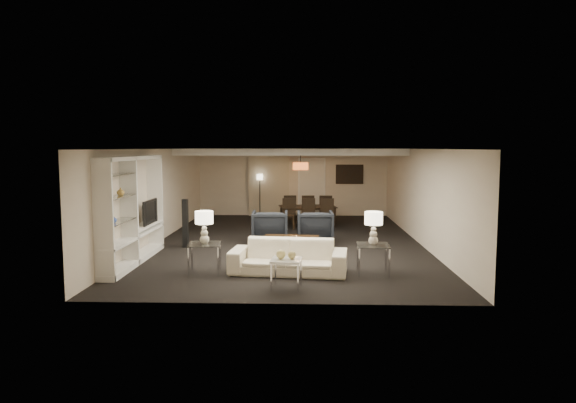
# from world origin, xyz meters

# --- Properties ---
(floor) EXTENTS (11.00, 11.00, 0.00)m
(floor) POSITION_xyz_m (0.00, 0.00, 0.00)
(floor) COLOR black
(floor) RESTS_ON ground
(ceiling) EXTENTS (7.00, 11.00, 0.02)m
(ceiling) POSITION_xyz_m (0.00, 0.00, 2.50)
(ceiling) COLOR silver
(ceiling) RESTS_ON ground
(wall_back) EXTENTS (7.00, 0.02, 2.50)m
(wall_back) POSITION_xyz_m (0.00, 5.50, 1.25)
(wall_back) COLOR beige
(wall_back) RESTS_ON ground
(wall_front) EXTENTS (7.00, 0.02, 2.50)m
(wall_front) POSITION_xyz_m (0.00, -5.50, 1.25)
(wall_front) COLOR beige
(wall_front) RESTS_ON ground
(wall_left) EXTENTS (0.02, 11.00, 2.50)m
(wall_left) POSITION_xyz_m (-3.50, 0.00, 1.25)
(wall_left) COLOR beige
(wall_left) RESTS_ON ground
(wall_right) EXTENTS (0.02, 11.00, 2.50)m
(wall_right) POSITION_xyz_m (3.50, 0.00, 1.25)
(wall_right) COLOR beige
(wall_right) RESTS_ON ground
(ceiling_soffit) EXTENTS (7.00, 4.00, 0.20)m
(ceiling_soffit) POSITION_xyz_m (0.00, 3.50, 2.40)
(ceiling_soffit) COLOR silver
(ceiling_soffit) RESTS_ON ceiling
(curtains) EXTENTS (1.50, 0.12, 2.40)m
(curtains) POSITION_xyz_m (-0.90, 5.42, 1.20)
(curtains) COLOR beige
(curtains) RESTS_ON wall_back
(door) EXTENTS (0.90, 0.05, 2.10)m
(door) POSITION_xyz_m (0.70, 5.47, 1.05)
(door) COLOR silver
(door) RESTS_ON wall_back
(painting) EXTENTS (0.95, 0.04, 0.65)m
(painting) POSITION_xyz_m (2.10, 5.46, 1.55)
(painting) COLOR #142D38
(painting) RESTS_ON wall_back
(media_unit) EXTENTS (0.38, 3.40, 2.35)m
(media_unit) POSITION_xyz_m (-3.31, -2.60, 1.18)
(media_unit) COLOR white
(media_unit) RESTS_ON wall_left
(pendant_light) EXTENTS (0.52, 0.52, 0.24)m
(pendant_light) POSITION_xyz_m (0.30, 3.50, 1.92)
(pendant_light) COLOR #D8591E
(pendant_light) RESTS_ON ceiling_soffit
(sofa) EXTENTS (2.42, 1.16, 0.68)m
(sofa) POSITION_xyz_m (0.12, -3.45, 0.34)
(sofa) COLOR beige
(sofa) RESTS_ON floor
(coffee_table) EXTENTS (1.34, 0.85, 0.46)m
(coffee_table) POSITION_xyz_m (0.12, -1.85, 0.23)
(coffee_table) COLOR black
(coffee_table) RESTS_ON floor
(armchair_left) EXTENTS (0.96, 0.99, 0.87)m
(armchair_left) POSITION_xyz_m (-0.48, -0.15, 0.44)
(armchair_left) COLOR black
(armchair_left) RESTS_ON floor
(armchair_right) EXTENTS (0.96, 0.98, 0.87)m
(armchair_right) POSITION_xyz_m (0.72, -0.15, 0.44)
(armchair_right) COLOR black
(armchair_right) RESTS_ON floor
(side_table_left) EXTENTS (0.70, 0.70, 0.60)m
(side_table_left) POSITION_xyz_m (-1.58, -3.45, 0.30)
(side_table_left) COLOR white
(side_table_left) RESTS_ON floor
(side_table_right) EXTENTS (0.67, 0.67, 0.60)m
(side_table_right) POSITION_xyz_m (1.82, -3.45, 0.30)
(side_table_right) COLOR silver
(side_table_right) RESTS_ON floor
(table_lamp_left) EXTENTS (0.41, 0.41, 0.66)m
(table_lamp_left) POSITION_xyz_m (-1.58, -3.45, 0.93)
(table_lamp_left) COLOR beige
(table_lamp_left) RESTS_ON side_table_left
(table_lamp_right) EXTENTS (0.37, 0.37, 0.66)m
(table_lamp_right) POSITION_xyz_m (1.82, -3.45, 0.93)
(table_lamp_right) COLOR beige
(table_lamp_right) RESTS_ON side_table_right
(marble_table) EXTENTS (0.59, 0.59, 0.54)m
(marble_table) POSITION_xyz_m (0.12, -4.55, 0.27)
(marble_table) COLOR white
(marble_table) RESTS_ON floor
(gold_gourd_a) EXTENTS (0.17, 0.17, 0.17)m
(gold_gourd_a) POSITION_xyz_m (0.02, -4.55, 0.62)
(gold_gourd_a) COLOR #DFCE76
(gold_gourd_a) RESTS_ON marble_table
(gold_gourd_b) EXTENTS (0.15, 0.15, 0.15)m
(gold_gourd_b) POSITION_xyz_m (0.22, -4.55, 0.61)
(gold_gourd_b) COLOR tan
(gold_gourd_b) RESTS_ON marble_table
(television) EXTENTS (0.98, 0.13, 0.57)m
(television) POSITION_xyz_m (-3.28, -1.80, 1.03)
(television) COLOR black
(television) RESTS_ON media_unit
(vase_blue) EXTENTS (0.16, 0.16, 0.16)m
(vase_blue) POSITION_xyz_m (-3.31, -3.80, 1.14)
(vase_blue) COLOR #2745AA
(vase_blue) RESTS_ON media_unit
(vase_amber) EXTENTS (0.16, 0.16, 0.16)m
(vase_amber) POSITION_xyz_m (-3.31, -3.32, 1.64)
(vase_amber) COLOR #BA8F3E
(vase_amber) RESTS_ON media_unit
(floor_speaker) EXTENTS (0.14, 0.14, 1.23)m
(floor_speaker) POSITION_xyz_m (-2.59, -0.80, 0.62)
(floor_speaker) COLOR black
(floor_speaker) RESTS_ON floor
(dining_table) EXTENTS (1.94, 1.25, 0.64)m
(dining_table) POSITION_xyz_m (0.54, 2.90, 0.32)
(dining_table) COLOR black
(dining_table) RESTS_ON floor
(chair_nl) EXTENTS (0.47, 0.47, 0.95)m
(chair_nl) POSITION_xyz_m (-0.06, 2.25, 0.47)
(chair_nl) COLOR black
(chair_nl) RESTS_ON floor
(chair_nm) EXTENTS (0.49, 0.49, 0.95)m
(chair_nm) POSITION_xyz_m (0.54, 2.25, 0.47)
(chair_nm) COLOR black
(chair_nm) RESTS_ON floor
(chair_nr) EXTENTS (0.48, 0.48, 0.95)m
(chair_nr) POSITION_xyz_m (1.14, 2.25, 0.47)
(chair_nr) COLOR black
(chair_nr) RESTS_ON floor
(chair_fl) EXTENTS (0.47, 0.47, 0.95)m
(chair_fl) POSITION_xyz_m (-0.06, 3.55, 0.47)
(chair_fl) COLOR black
(chair_fl) RESTS_ON floor
(chair_fm) EXTENTS (0.48, 0.48, 0.95)m
(chair_fm) POSITION_xyz_m (0.54, 3.55, 0.47)
(chair_fm) COLOR black
(chair_fm) RESTS_ON floor
(chair_fr) EXTENTS (0.45, 0.45, 0.95)m
(chair_fr) POSITION_xyz_m (1.14, 3.55, 0.47)
(chair_fr) COLOR black
(chair_fr) RESTS_ON floor
(floor_lamp) EXTENTS (0.26, 0.26, 1.56)m
(floor_lamp) POSITION_xyz_m (-1.22, 5.20, 0.78)
(floor_lamp) COLOR black
(floor_lamp) RESTS_ON floor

